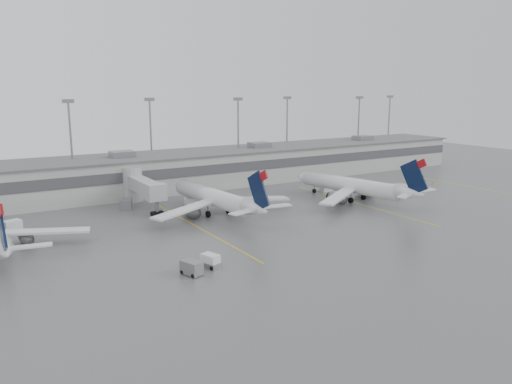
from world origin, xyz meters
TOP-DOWN VIEW (x-y plane):
  - ground at (0.00, 0.00)m, footprint 260.00×260.00m
  - terminal at (-0.01, 57.98)m, footprint 152.00×17.00m
  - light_masts at (0.00, 63.75)m, footprint 142.40×8.00m
  - jet_bridge_right at (-20.50, 45.72)m, footprint 4.00×17.20m
  - stand_markings at (-0.00, 24.00)m, footprint 105.25×40.00m
  - jet_mid_left at (-11.00, 30.68)m, footprint 28.26×31.79m
  - jet_mid_right at (18.60, 26.21)m, footprint 27.89×31.58m
  - baggage_tug at (-24.08, 6.62)m, footprint 2.47×3.09m
  - baggage_cart at (-27.28, 5.42)m, footprint 2.39×3.12m
  - gse_uld_a at (-44.27, 38.04)m, footprint 3.06×2.50m
  - gse_uld_b at (-12.28, 39.70)m, footprint 2.64×2.13m
  - gse_uld_c at (19.77, 37.06)m, footprint 2.54×1.70m
  - gse_loader at (-23.80, 43.59)m, footprint 3.00×3.64m
  - cone_a at (-45.75, 30.17)m, footprint 0.43×0.43m
  - cone_b at (-12.74, 35.16)m, footprint 0.44×0.44m
  - cone_c at (18.50, 30.48)m, footprint 0.47×0.47m
  - cone_d at (47.15, 30.25)m, footprint 0.46×0.46m

SIDE VIEW (x-z plane):
  - ground at x=0.00m, z-range 0.00..0.00m
  - stand_markings at x=0.00m, z-range 0.00..0.01m
  - cone_a at x=-45.75m, z-range 0.00..0.69m
  - cone_b at x=-12.74m, z-range 0.00..0.71m
  - cone_d at x=47.15m, z-range 0.00..0.73m
  - cone_c at x=18.50m, z-range 0.00..0.74m
  - baggage_tug at x=-24.08m, z-range -0.19..1.55m
  - gse_uld_b at x=-12.28m, z-range 0.00..1.63m
  - gse_uld_c at x=19.77m, z-range 0.00..1.79m
  - baggage_cart at x=-27.28m, z-range 0.04..1.81m
  - gse_uld_a at x=-44.27m, z-range 0.00..1.87m
  - gse_loader at x=-23.80m, z-range 0.00..1.96m
  - jet_mid_left at x=-11.00m, z-range -1.95..8.34m
  - jet_mid_right at x=18.60m, z-range -1.95..8.37m
  - jet_bridge_right at x=-20.50m, z-range 0.37..7.37m
  - terminal at x=-0.01m, z-range -0.55..8.90m
  - light_masts at x=0.00m, z-range 1.73..22.33m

